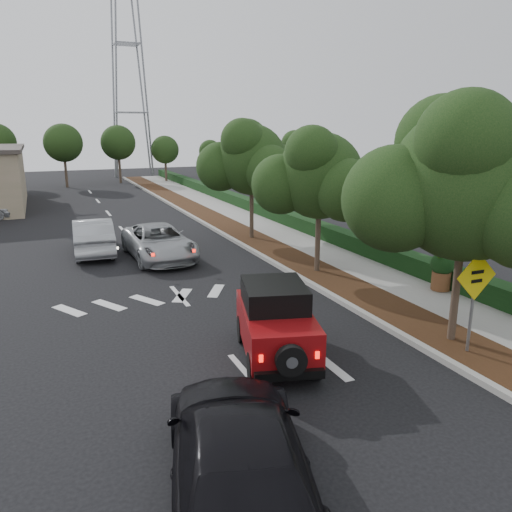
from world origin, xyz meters
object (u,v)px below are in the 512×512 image
silver_suv_ahead (159,242)px  speed_hump_sign (475,289)px  red_jeep (275,320)px  black_suv_oncoming (238,454)px

silver_suv_ahead → speed_hump_sign: (4.90, -12.45, 1.03)m
red_jeep → speed_hump_sign: size_ratio=1.49×
red_jeep → silver_suv_ahead: red_jeep is taller
red_jeep → speed_hump_sign: (4.40, -1.93, 0.82)m
silver_suv_ahead → black_suv_oncoming: (-2.11, -14.73, 0.03)m
silver_suv_ahead → speed_hump_sign: speed_hump_sign is taller
black_suv_oncoming → speed_hump_sign: size_ratio=2.06×
red_jeep → silver_suv_ahead: bearing=108.4°
red_jeep → black_suv_oncoming: red_jeep is taller
red_jeep → speed_hump_sign: 4.87m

